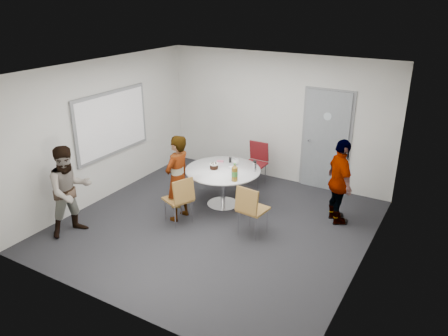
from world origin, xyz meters
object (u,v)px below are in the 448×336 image
Objects in this scene: person_main at (178,178)px; person_left at (70,191)px; door at (326,141)px; chair_near_right at (250,206)px; chair_near_left at (180,196)px; person_right at (340,182)px; chair_far at (256,159)px; table at (224,175)px; whiteboard at (112,123)px.

person_main is 1.01× the size of person_left.
door is 2.58m from chair_near_right.
chair_near_left is 1.25m from chair_near_right.
chair_near_left is at bearing 85.71° from person_right.
chair_near_left is 0.97× the size of chair_far.
person_right is (1.11, 1.21, 0.22)m from chair_near_right.
table is 1.22m from chair_far.
chair_near_left is at bearing -120.74° from door.
whiteboard is 4.41m from person_right.
chair_near_left is at bearing 80.76° from chair_far.
whiteboard is 1.90m from person_main.
table is 0.90× the size of person_main.
whiteboard is at bearing -147.34° from door.
table is (-1.37, -1.74, -0.39)m from door.
person_right is at bearing -35.53° from chair_near_left.
person_main is at bearing -9.91° from whiteboard.
table is 2.11m from person_right.
chair_near_right is at bearing -42.94° from person_left.
chair_near_left is 0.98× the size of chair_near_right.
table reaches higher than chair_near_left.
whiteboard is at bearing 37.50° from chair_far.
table is 1.56× the size of chair_near_right.
person_left is 1.01× the size of person_right.
person_main reaches higher than chair_near_left.
chair_far is (0.08, 1.22, -0.08)m from table.
chair_near_right is at bearing 101.14° from person_right.
person_main is at bearing 80.94° from person_right.
person_right reaches higher than table.
chair_near_left is 2.76m from person_right.
person_right is (3.74, 2.60, -0.00)m from person_left.
chair_near_right is 0.99× the size of chair_far.
whiteboard is 2.07× the size of chair_far.
person_main is 1.02× the size of person_right.
door is at bearing 32.66° from whiteboard.
door reaches higher than person_right.
table is at bearing -128.14° from door.
person_left reaches higher than chair_near_left.
person_main reaches higher than person_left.
person_right reaches higher than chair_near_left.
table is at bearing 13.88° from whiteboard.
chair_far is at bearing 168.73° from person_main.
person_main is at bearing 67.36° from chair_near_left.
door is 2.25m from table.
table is 1.54× the size of chair_far.
whiteboard reaches higher than chair_near_left.
person_main is at bearing -170.35° from chair_near_right.
whiteboard is 1.23× the size of person_left.
table is at bearing 155.29° from person_main.
chair_near_right is 1.41m from person_main.
door is 1.37× the size of person_left.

